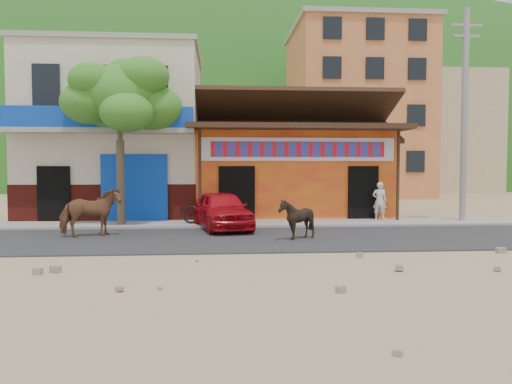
# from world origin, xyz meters

# --- Properties ---
(ground) EXTENTS (120.00, 120.00, 0.00)m
(ground) POSITION_xyz_m (0.00, 0.00, 0.00)
(ground) COLOR #9E825B
(ground) RESTS_ON ground
(road) EXTENTS (60.00, 5.00, 0.04)m
(road) POSITION_xyz_m (0.00, 2.50, 0.02)
(road) COLOR #28282B
(road) RESTS_ON ground
(sidewalk) EXTENTS (60.00, 2.00, 0.12)m
(sidewalk) POSITION_xyz_m (0.00, 6.00, 0.06)
(sidewalk) COLOR gray
(sidewalk) RESTS_ON ground
(dance_club) EXTENTS (8.00, 6.00, 3.60)m
(dance_club) POSITION_xyz_m (2.00, 10.00, 1.80)
(dance_club) COLOR orange
(dance_club) RESTS_ON ground
(cafe_building) EXTENTS (7.00, 6.00, 7.00)m
(cafe_building) POSITION_xyz_m (-5.50, 10.00, 3.50)
(cafe_building) COLOR beige
(cafe_building) RESTS_ON ground
(apartment_front) EXTENTS (9.00, 9.00, 12.00)m
(apartment_front) POSITION_xyz_m (9.00, 24.00, 6.00)
(apartment_front) COLOR #CC723F
(apartment_front) RESTS_ON ground
(apartment_rear) EXTENTS (8.00, 8.00, 10.00)m
(apartment_rear) POSITION_xyz_m (18.00, 30.00, 5.00)
(apartment_rear) COLOR tan
(apartment_rear) RESTS_ON ground
(hillside) EXTENTS (100.00, 40.00, 24.00)m
(hillside) POSITION_xyz_m (0.00, 70.00, 12.00)
(hillside) COLOR #194C14
(hillside) RESTS_ON ground
(tree) EXTENTS (3.00, 3.00, 6.00)m
(tree) POSITION_xyz_m (-4.60, 5.80, 3.12)
(tree) COLOR #2D721E
(tree) RESTS_ON sidewalk
(utility_pole) EXTENTS (0.24, 0.24, 8.00)m
(utility_pole) POSITION_xyz_m (8.20, 6.00, 4.12)
(utility_pole) COLOR gray
(utility_pole) RESTS_ON sidewalk
(cow_tan) EXTENTS (1.93, 1.38, 1.49)m
(cow_tan) POSITION_xyz_m (-5.02, 3.17, 0.78)
(cow_tan) COLOR brown
(cow_tan) RESTS_ON road
(cow_dark) EXTENTS (1.22, 1.11, 1.21)m
(cow_dark) POSITION_xyz_m (1.18, 2.14, 0.64)
(cow_dark) COLOR black
(cow_dark) RESTS_ON road
(red_car) EXTENTS (2.37, 4.11, 1.31)m
(red_car) POSITION_xyz_m (-1.00, 4.80, 0.70)
(red_car) COLOR #B60D17
(red_car) RESTS_ON road
(scooter) EXTENTS (2.01, 1.16, 1.00)m
(scooter) POSITION_xyz_m (-1.50, 5.57, 0.62)
(scooter) COLOR black
(scooter) RESTS_ON sidewalk
(pedestrian) EXTENTS (0.63, 0.52, 1.47)m
(pedestrian) POSITION_xyz_m (5.13, 6.53, 0.86)
(pedestrian) COLOR silver
(pedestrian) RESTS_ON sidewalk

